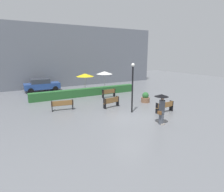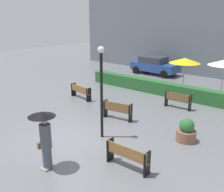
{
  "view_description": "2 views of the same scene",
  "coord_description": "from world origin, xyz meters",
  "px_view_note": "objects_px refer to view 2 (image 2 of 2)",
  "views": [
    {
      "loc": [
        -7.29,
        -10.58,
        4.59
      ],
      "look_at": [
        0.58,
        3.85,
        0.81
      ],
      "focal_mm": 29.38,
      "sensor_mm": 36.0,
      "label": 1
    },
    {
      "loc": [
        7.96,
        -6.72,
        5.08
      ],
      "look_at": [
        0.02,
        2.73,
        1.3
      ],
      "focal_mm": 42.28,
      "sensor_mm": 36.0,
      "label": 2
    }
  ],
  "objects_px": {
    "bench_far_left": "(80,91)",
    "patio_umbrella_yellow": "(185,61)",
    "bench_back_row": "(178,99)",
    "pedestrian_with_umbrella": "(44,134)",
    "lamp_post": "(101,83)",
    "planter_pot": "(186,131)",
    "bench_mid_center": "(117,109)",
    "parked_car": "(154,65)",
    "bench_near_right": "(127,155)"
  },
  "relations": [
    {
      "from": "pedestrian_with_umbrella",
      "to": "planter_pot",
      "type": "distance_m",
      "value": 5.83
    },
    {
      "from": "parked_car",
      "to": "bench_mid_center",
      "type": "bearing_deg",
      "value": -67.98
    },
    {
      "from": "bench_mid_center",
      "to": "bench_far_left",
      "type": "bearing_deg",
      "value": 163.15
    },
    {
      "from": "lamp_post",
      "to": "bench_mid_center",
      "type": "bearing_deg",
      "value": 110.99
    },
    {
      "from": "bench_far_left",
      "to": "planter_pot",
      "type": "distance_m",
      "value": 7.82
    },
    {
      "from": "bench_back_row",
      "to": "bench_far_left",
      "type": "bearing_deg",
      "value": -157.53
    },
    {
      "from": "pedestrian_with_umbrella",
      "to": "bench_back_row",
      "type": "bearing_deg",
      "value": 86.02
    },
    {
      "from": "bench_mid_center",
      "to": "bench_far_left",
      "type": "relative_size",
      "value": 0.88
    },
    {
      "from": "pedestrian_with_umbrella",
      "to": "parked_car",
      "type": "xyz_separation_m",
      "value": [
        -5.25,
        15.64,
        -0.49
      ]
    },
    {
      "from": "bench_back_row",
      "to": "patio_umbrella_yellow",
      "type": "relative_size",
      "value": 0.67
    },
    {
      "from": "bench_mid_center",
      "to": "planter_pot",
      "type": "relative_size",
      "value": 1.59
    },
    {
      "from": "bench_mid_center",
      "to": "pedestrian_with_umbrella",
      "type": "distance_m",
      "value": 5.23
    },
    {
      "from": "bench_near_right",
      "to": "bench_far_left",
      "type": "relative_size",
      "value": 0.92
    },
    {
      "from": "planter_pot",
      "to": "lamp_post",
      "type": "distance_m",
      "value": 4.08
    },
    {
      "from": "bench_back_row",
      "to": "lamp_post",
      "type": "relative_size",
      "value": 0.4
    },
    {
      "from": "bench_mid_center",
      "to": "bench_near_right",
      "type": "relative_size",
      "value": 0.95
    },
    {
      "from": "bench_mid_center",
      "to": "bench_far_left",
      "type": "distance_m",
      "value": 4.17
    },
    {
      "from": "bench_back_row",
      "to": "parked_car",
      "type": "height_order",
      "value": "parked_car"
    },
    {
      "from": "bench_mid_center",
      "to": "patio_umbrella_yellow",
      "type": "bearing_deg",
      "value": 88.34
    },
    {
      "from": "bench_far_left",
      "to": "patio_umbrella_yellow",
      "type": "xyz_separation_m",
      "value": [
        4.19,
        5.79,
        1.65
      ]
    },
    {
      "from": "patio_umbrella_yellow",
      "to": "lamp_post",
      "type": "bearing_deg",
      "value": -86.39
    },
    {
      "from": "bench_near_right",
      "to": "planter_pot",
      "type": "xyz_separation_m",
      "value": [
        0.65,
        3.27,
        -0.08
      ]
    },
    {
      "from": "patio_umbrella_yellow",
      "to": "pedestrian_with_umbrella",
      "type": "bearing_deg",
      "value": -86.35
    },
    {
      "from": "pedestrian_with_umbrella",
      "to": "patio_umbrella_yellow",
      "type": "xyz_separation_m",
      "value": [
        -0.77,
        12.08,
        0.84
      ]
    },
    {
      "from": "bench_far_left",
      "to": "parked_car",
      "type": "relative_size",
      "value": 0.43
    },
    {
      "from": "parked_car",
      "to": "planter_pot",
      "type": "bearing_deg",
      "value": -52.88
    },
    {
      "from": "bench_back_row",
      "to": "pedestrian_with_umbrella",
      "type": "relative_size",
      "value": 0.75
    },
    {
      "from": "bench_far_left",
      "to": "bench_back_row",
      "type": "bearing_deg",
      "value": 22.47
    },
    {
      "from": "bench_near_right",
      "to": "parked_car",
      "type": "relative_size",
      "value": 0.4
    },
    {
      "from": "lamp_post",
      "to": "planter_pot",
      "type": "bearing_deg",
      "value": 33.89
    },
    {
      "from": "planter_pot",
      "to": "parked_car",
      "type": "bearing_deg",
      "value": 127.12
    },
    {
      "from": "pedestrian_with_umbrella",
      "to": "parked_car",
      "type": "relative_size",
      "value": 0.49
    },
    {
      "from": "lamp_post",
      "to": "patio_umbrella_yellow",
      "type": "height_order",
      "value": "lamp_post"
    },
    {
      "from": "bench_mid_center",
      "to": "patio_umbrella_yellow",
      "type": "relative_size",
      "value": 0.68
    },
    {
      "from": "bench_near_right",
      "to": "parked_car",
      "type": "distance_m",
      "value": 15.69
    },
    {
      "from": "lamp_post",
      "to": "patio_umbrella_yellow",
      "type": "distance_m",
      "value": 9.04
    },
    {
      "from": "bench_mid_center",
      "to": "lamp_post",
      "type": "height_order",
      "value": "lamp_post"
    },
    {
      "from": "bench_back_row",
      "to": "planter_pot",
      "type": "bearing_deg",
      "value": -58.47
    },
    {
      "from": "parked_car",
      "to": "bench_near_right",
      "type": "bearing_deg",
      "value": -62.0
    },
    {
      "from": "bench_far_left",
      "to": "patio_umbrella_yellow",
      "type": "distance_m",
      "value": 7.34
    },
    {
      "from": "bench_far_left",
      "to": "bench_near_right",
      "type": "bearing_deg",
      "value": -32.42
    },
    {
      "from": "bench_back_row",
      "to": "patio_umbrella_yellow",
      "type": "height_order",
      "value": "patio_umbrella_yellow"
    },
    {
      "from": "bench_mid_center",
      "to": "planter_pot",
      "type": "distance_m",
      "value": 3.74
    },
    {
      "from": "bench_near_right",
      "to": "pedestrian_with_umbrella",
      "type": "bearing_deg",
      "value": -139.74
    },
    {
      "from": "parked_car",
      "to": "bench_far_left",
      "type": "bearing_deg",
      "value": -88.27
    },
    {
      "from": "lamp_post",
      "to": "parked_car",
      "type": "relative_size",
      "value": 0.93
    },
    {
      "from": "bench_mid_center",
      "to": "bench_far_left",
      "type": "height_order",
      "value": "bench_mid_center"
    },
    {
      "from": "bench_mid_center",
      "to": "bench_near_right",
      "type": "xyz_separation_m",
      "value": [
        3.09,
        -3.29,
        -0.03
      ]
    },
    {
      "from": "patio_umbrella_yellow",
      "to": "bench_far_left",
      "type": "bearing_deg",
      "value": -125.88
    },
    {
      "from": "lamp_post",
      "to": "patio_umbrella_yellow",
      "type": "relative_size",
      "value": 1.68
    }
  ]
}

